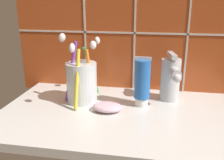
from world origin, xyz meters
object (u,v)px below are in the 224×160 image
sink_faucet (171,78)px  toothbrush_cup (82,81)px  toothpaste_tube (142,82)px  soap_bar (108,106)px

sink_faucet → toothbrush_cup: bearing=-88.2°
toothpaste_tube → sink_faucet: size_ratio=1.00×
toothpaste_tube → soap_bar: 10.75cm
soap_bar → toothbrush_cup: bearing=150.6°
toothbrush_cup → sink_faucet: bearing=12.3°
sink_faucet → soap_bar: size_ratio=1.74×
sink_faucet → soap_bar: bearing=-68.8°
soap_bar → sink_faucet: bearing=31.7°
toothpaste_tube → sink_faucet: same height
toothpaste_tube → sink_faucet: 8.98cm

